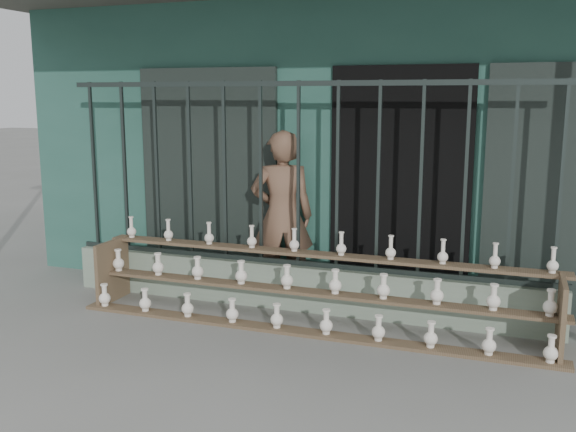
% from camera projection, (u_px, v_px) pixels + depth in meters
% --- Properties ---
extents(ground, '(60.00, 60.00, 0.00)m').
position_uv_depth(ground, '(247.00, 357.00, 5.24)').
color(ground, slate).
extents(workshop_building, '(7.40, 6.60, 3.21)m').
position_uv_depth(workshop_building, '(366.00, 131.00, 8.86)').
color(workshop_building, '#2A594C').
rests_on(workshop_building, ground).
extents(parapet_wall, '(5.00, 0.20, 0.45)m').
position_uv_depth(parapet_wall, '(298.00, 287.00, 6.41)').
color(parapet_wall, gray).
rests_on(parapet_wall, ground).
extents(security_fence, '(5.00, 0.04, 1.80)m').
position_uv_depth(security_fence, '(298.00, 175.00, 6.20)').
color(security_fence, '#283330').
rests_on(security_fence, parapet_wall).
extents(shelf_rack, '(4.50, 0.68, 0.85)m').
position_uv_depth(shelf_rack, '(310.00, 288.00, 5.92)').
color(shelf_rack, brown).
rests_on(shelf_rack, ground).
extents(elderly_woman, '(0.75, 0.63, 1.77)m').
position_uv_depth(elderly_woman, '(282.00, 216.00, 6.62)').
color(elderly_woman, brown).
rests_on(elderly_woman, ground).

